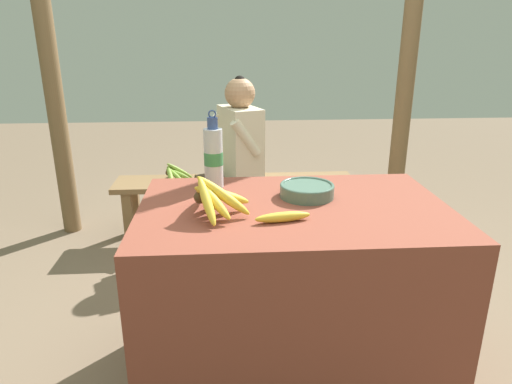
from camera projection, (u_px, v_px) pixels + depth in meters
name	position (u px, v px, depth m)	size (l,w,h in m)	color
ground_plane	(289.00, 371.00, 1.94)	(12.00, 12.00, 0.00)	#75604C
market_counter	(291.00, 294.00, 1.82)	(1.15, 0.75, 0.75)	brown
banana_bunch_ripe	(213.00, 195.00, 1.59)	(0.21, 0.32, 0.16)	#4C381E
serving_bowl	(307.00, 190.00, 1.78)	(0.21, 0.21, 0.05)	#4C6B5B
water_bottle	(213.00, 157.00, 1.87)	(0.08, 0.08, 0.32)	silver
loose_banana_front	(283.00, 217.00, 1.55)	(0.20, 0.07, 0.03)	gold
wooden_bench	(236.00, 189.00, 3.13)	(1.63, 0.32, 0.42)	brown
seated_vendor	(234.00, 150.00, 2.99)	(0.47, 0.43, 1.12)	#473828
banana_bunch_green	(174.00, 173.00, 3.06)	(0.19, 0.32, 0.14)	#4C381E
support_post_near	(45.00, 29.00, 2.90)	(0.12, 0.12, 2.78)	brown
support_post_far	(411.00, 29.00, 3.05)	(0.12, 0.12, 2.78)	brown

